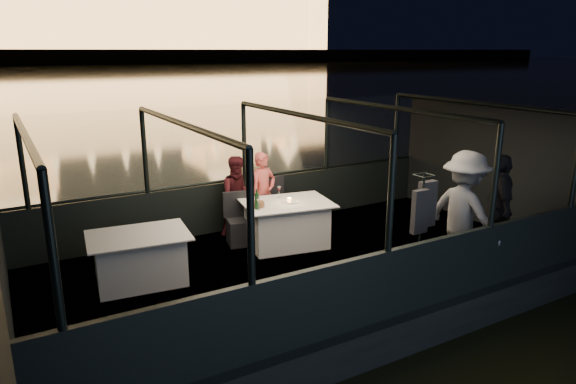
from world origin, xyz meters
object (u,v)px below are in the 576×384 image
dining_table_central (287,224)px  person_man_maroon (239,194)px  chair_port_right (280,207)px  dining_table_aft (140,257)px  coat_stand (421,220)px  passenger_stripe (463,218)px  chair_port_left (240,219)px  person_woman_coral (263,191)px  passenger_dark (498,207)px  wine_bottle (257,200)px

dining_table_central → person_man_maroon: bearing=117.9°
dining_table_central → chair_port_right: 0.79m
dining_table_aft → chair_port_right: (2.80, 0.97, 0.06)m
coat_stand → passenger_stripe: 0.74m
person_man_maroon → dining_table_aft: bearing=-144.5°
chair_port_left → passenger_stripe: 3.59m
chair_port_right → person_woman_coral: person_woman_coral is taller
passenger_stripe → passenger_dark: bearing=-90.0°
coat_stand → passenger_dark: size_ratio=0.94×
chair_port_right → coat_stand: size_ratio=0.60×
dining_table_central → chair_port_left: bearing=145.8°
chair_port_right → person_man_maroon: size_ratio=0.66×
dining_table_central → passenger_dark: 3.37m
chair_port_right → person_woman_coral: bearing=139.7°
dining_table_central → chair_port_left: (-0.66, 0.45, 0.06)m
person_woman_coral → passenger_stripe: size_ratio=0.80×
chair_port_right → passenger_dark: passenger_dark is taller
chair_port_left → chair_port_right: size_ratio=0.92×
dining_table_aft → chair_port_left: 1.98m
passenger_dark → chair_port_left: bearing=-91.1°
dining_table_aft → passenger_stripe: passenger_stripe is taller
person_woman_coral → wine_bottle: bearing=-137.0°
dining_table_central → person_woman_coral: person_woman_coral is taller
passenger_dark → dining_table_aft: bearing=-73.0°
person_woman_coral → passenger_dark: bearing=-63.8°
coat_stand → passenger_dark: 1.59m
passenger_stripe → wine_bottle: size_ratio=5.59×
coat_stand → person_woman_coral: (-0.99, 2.94, -0.15)m
coat_stand → person_woman_coral: bearing=108.5°
person_man_maroon → chair_port_left: bearing=-106.5°
dining_table_central → dining_table_aft: dining_table_central is taller
chair_port_left → wine_bottle: size_ratio=2.67×
coat_stand → passenger_stripe: size_ratio=0.86×
chair_port_right → person_man_maroon: person_man_maroon is taller
dining_table_aft → coat_stand: 4.00m
chair_port_left → chair_port_right: (0.95, 0.29, 0.00)m
dining_table_aft → passenger_stripe: bearing=-25.1°
passenger_stripe → person_woman_coral: bearing=23.6°
person_man_maroon → passenger_dark: size_ratio=0.84×
coat_stand → person_woman_coral: 3.11m
dining_table_aft → chair_port_left: bearing=20.1°
dining_table_central → passenger_stripe: (1.71, -2.21, 0.47)m
wine_bottle → dining_table_aft: bearing=-176.0°
dining_table_aft → person_man_maroon: 2.36m
dining_table_central → person_man_maroon: size_ratio=1.01×
passenger_dark → chair_port_right: bearing=-104.0°
person_man_maroon → passenger_stripe: size_ratio=0.78×
dining_table_aft → coat_stand: (3.50, -1.86, 0.51)m
dining_table_aft → chair_port_right: size_ratio=1.45×
person_woman_coral → passenger_stripe: (1.71, -3.06, 0.10)m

